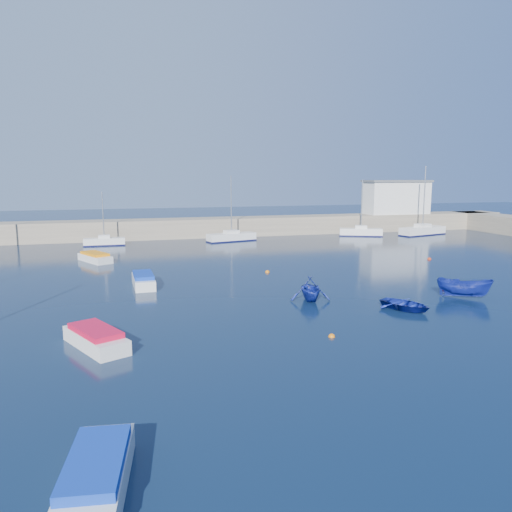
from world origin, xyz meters
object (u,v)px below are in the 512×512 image
object	(u,v)px
sailboat_6	(231,237)
sailboat_8	(422,230)
sailboat_7	(361,232)
dinghy_left	(310,289)
motorboat_2	(95,257)
dinghy_center	(405,305)
motorboat_0	(96,338)
sailboat_5	(104,241)
motorboat_3	(97,475)
dinghy_right	(464,288)
harbor_office	(396,198)
motorboat_1	(143,280)

from	to	relation	value
sailboat_6	sailboat_8	xyz separation A→B (m)	(28.58, -0.85, 0.06)
sailboat_7	dinghy_left	size ratio (longest dim) A/B	2.50
motorboat_2	dinghy_center	world-z (taller)	motorboat_2
sailboat_7	motorboat_0	world-z (taller)	sailboat_7
sailboat_5	motorboat_0	xyz separation A→B (m)	(0.11, -38.66, -0.04)
dinghy_left	sailboat_6	bearing A→B (deg)	98.16
motorboat_3	dinghy_right	size ratio (longest dim) A/B	1.27
sailboat_5	sailboat_8	xyz separation A→B (m)	(44.78, -1.10, 0.12)
motorboat_2	harbor_office	bearing A→B (deg)	-5.26
harbor_office	motorboat_0	size ratio (longest dim) A/B	2.05
dinghy_center	sailboat_8	bearing A→B (deg)	25.93
sailboat_7	motorboat_0	size ratio (longest dim) A/B	1.64
sailboat_6	dinghy_center	xyz separation A→B (m)	(3.15, -36.43, -0.24)
motorboat_0	dinghy_right	world-z (taller)	dinghy_right
motorboat_0	motorboat_2	distance (m)	26.69
sailboat_8	sailboat_7	bearing A→B (deg)	66.72
sailboat_8	dinghy_right	bearing A→B (deg)	134.50
motorboat_2	sailboat_5	bearing A→B (deg)	59.77
motorboat_0	dinghy_center	distance (m)	19.33
sailboat_5	motorboat_1	world-z (taller)	sailboat_5
sailboat_8	dinghy_right	world-z (taller)	sailboat_8
motorboat_2	motorboat_3	bearing A→B (deg)	-114.88
sailboat_6	motorboat_2	bearing A→B (deg)	111.11
sailboat_8	sailboat_6	bearing A→B (deg)	72.84
harbor_office	dinghy_right	xyz separation A→B (m)	(-19.18, -40.72, -4.38)
dinghy_right	sailboat_8	bearing A→B (deg)	8.89
dinghy_left	sailboat_8	bearing A→B (deg)	57.52
motorboat_0	dinghy_center	bearing A→B (deg)	-19.56
sailboat_7	motorboat_3	distance (m)	61.98
motorboat_1	harbor_office	bearing A→B (deg)	35.49
sailboat_6	sailboat_7	bearing A→B (deg)	-102.29
harbor_office	motorboat_2	bearing A→B (deg)	-158.56
sailboat_6	motorboat_2	distance (m)	20.60
harbor_office	sailboat_8	bearing A→B (deg)	-86.56
sailboat_6	motorboat_2	size ratio (longest dim) A/B	1.75
sailboat_8	harbor_office	bearing A→B (deg)	-12.03
sailboat_5	motorboat_1	distance (m)	25.15
motorboat_0	motorboat_2	xyz separation A→B (m)	(-0.85, 26.67, -0.03)
sailboat_6	sailboat_7	world-z (taller)	sailboat_6
sailboat_8	motorboat_2	size ratio (longest dim) A/B	2.03
sailboat_6	dinghy_left	bearing A→B (deg)	163.02
sailboat_8	dinghy_center	bearing A→B (deg)	128.98
sailboat_6	motorboat_1	distance (m)	27.85
sailboat_8	sailboat_5	bearing A→B (deg)	73.12
motorboat_0	dinghy_left	xyz separation A→B (m)	(14.16, 6.00, 0.36)
sailboat_5	sailboat_7	world-z (taller)	sailboat_7
harbor_office	sailboat_8	world-z (taller)	sailboat_8
sailboat_7	motorboat_0	bearing A→B (deg)	161.11
harbor_office	sailboat_7	size ratio (longest dim) A/B	1.25
harbor_office	dinghy_right	world-z (taller)	harbor_office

